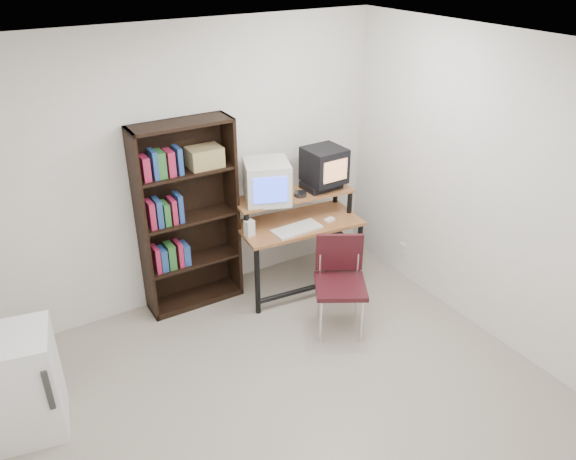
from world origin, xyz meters
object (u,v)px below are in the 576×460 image
crt_tv (324,165)px  pc_tower (338,257)px  school_chair (340,275)px  bookshelf (187,215)px  crt_monitor (267,181)px  mini_fridge (22,384)px  computer_desk (298,225)px

crt_tv → pc_tower: bearing=-49.2°
school_chair → bookshelf: bearing=162.1°
crt_tv → school_chair: crt_tv is taller
crt_monitor → mini_fridge: crt_monitor is taller
crt_tv → school_chair: bearing=-116.5°
pc_tower → bookshelf: size_ratio=0.25×
computer_desk → bookshelf: (-1.01, 0.32, 0.24)m
bookshelf → mini_fridge: size_ratio=2.19×
pc_tower → mini_fridge: mini_fridge is taller
pc_tower → mini_fridge: (-3.13, -0.53, 0.20)m
pc_tower → mini_fridge: 3.18m
mini_fridge → school_chair: bearing=7.6°
computer_desk → bookshelf: size_ratio=0.68×
crt_monitor → crt_tv: (0.61, -0.05, 0.06)m
computer_desk → crt_monitor: size_ratio=2.35×
school_chair → crt_monitor: bearing=134.5°
school_chair → mini_fridge: school_chair is taller
pc_tower → bookshelf: bookshelf is taller
computer_desk → school_chair: bearing=-87.0°
pc_tower → bookshelf: (-1.47, 0.38, 0.72)m
crt_monitor → bookshelf: (-0.74, 0.19, -0.24)m
crt_monitor → crt_tv: size_ratio=1.41×
school_chair → mini_fridge: bearing=-153.3°
computer_desk → mini_fridge: size_ratio=1.50×
crt_tv → school_chair: size_ratio=0.42×
bookshelf → pc_tower: bearing=-13.9°
crt_tv → computer_desk: bearing=-169.9°
computer_desk → bookshelf: bookshelf is taller
bookshelf → computer_desk: bearing=-17.0°
computer_desk → bookshelf: bearing=168.6°
mini_fridge → crt_tv: bearing=23.8°
computer_desk → crt_tv: size_ratio=3.32×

